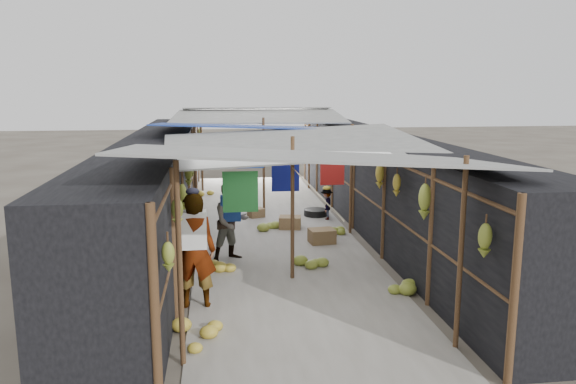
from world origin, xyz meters
name	(u,v)px	position (x,y,z in m)	size (l,w,h in m)	color
ground	(324,356)	(0.00, 0.00, 0.00)	(80.00, 80.00, 0.00)	#6B6356
aisle_slab	(273,230)	(0.00, 6.50, 0.01)	(3.60, 16.00, 0.02)	#9E998E
stall_left	(158,187)	(-2.70, 6.50, 1.15)	(1.40, 15.00, 2.30)	black
stall_right	(382,182)	(2.70, 6.50, 1.15)	(1.40, 15.00, 2.30)	black
crate_near	(322,236)	(0.97, 5.24, 0.16)	(0.55, 0.44, 0.33)	olive
crate_mid	(290,223)	(0.44, 6.61, 0.16)	(0.53, 0.42, 0.32)	olive
crate_back	(256,213)	(-0.31, 7.93, 0.13)	(0.40, 0.32, 0.25)	olive
black_basin	(316,213)	(1.30, 7.89, 0.10)	(0.63, 0.63, 0.19)	black
vendor_elderly	(194,250)	(-1.70, 1.91, 0.93)	(0.68, 0.44, 1.86)	white
shopper_blue	(231,222)	(-1.07, 4.29, 0.79)	(0.77, 0.60, 1.58)	navy
vendor_seated	(327,204)	(1.51, 7.42, 0.42)	(0.55, 0.31, 0.85)	#4C4942
market_canopy	(272,131)	(0.02, 6.83, 2.40)	(5.62, 15.20, 2.77)	brown
hanging_bananas	(274,162)	(0.04, 6.60, 1.68)	(3.96, 14.12, 0.84)	olive
floor_bananas	(288,259)	(0.02, 3.72, 0.16)	(4.04, 11.05, 0.36)	gold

